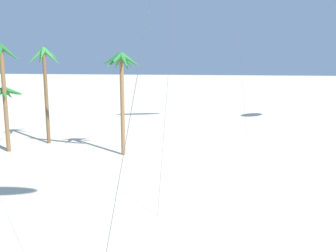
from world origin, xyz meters
The scene contains 4 objects.
palm_tree_1 centered at (-16.19, 42.39, 5.43)m, with size 4.00×3.86×6.36m.
palm_tree_2 centered at (-13.15, 45.44, 8.06)m, with size 3.45×4.04×10.16m.
palm_tree_3 centered at (-15.87, 41.73, 8.27)m, with size 3.90×4.28×10.50m.
palm_tree_4 centered at (-4.32, 41.50, 7.84)m, with size 3.99×3.32×9.72m.
Camera 1 is at (3.21, 4.27, 10.28)m, focal length 43.42 mm.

